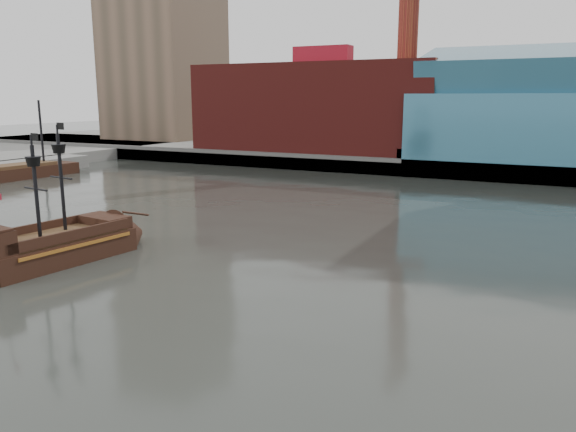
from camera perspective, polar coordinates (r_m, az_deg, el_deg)
The scene contains 6 objects.
ground at distance 27.88m, azimuth -13.79°, elevation -12.62°, with size 400.00×400.00×0.00m, color #2B2E29.
promenade_far at distance 112.87m, azimuth 17.91°, elevation 6.05°, with size 220.00×60.00×2.00m, color slate.
seawall at distance 83.94m, azimuth 14.80°, elevation 4.60°, with size 220.00×1.00×2.60m, color #4C4C49.
skyline at distance 105.16m, azimuth 21.06°, elevation 18.34°, with size 149.00×45.00×62.00m.
pirate_ship at distance 42.98m, azimuth -22.76°, elevation -3.13°, with size 5.96×14.38×10.44m.
docked_vessel at distance 89.55m, azimuth -25.89°, elevation 3.91°, with size 5.68×18.79×12.58m.
Camera 1 is at (16.77, -19.13, 11.42)m, focal length 35.00 mm.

